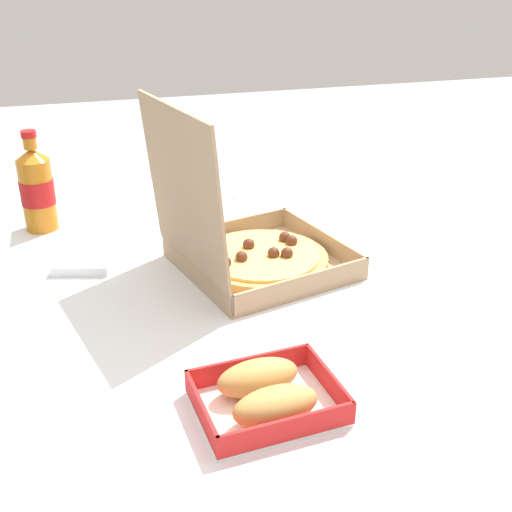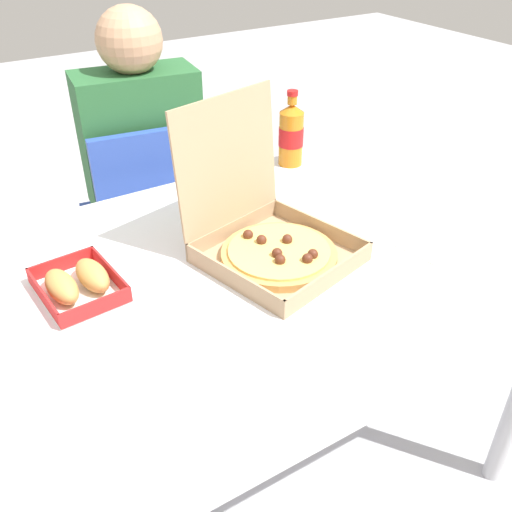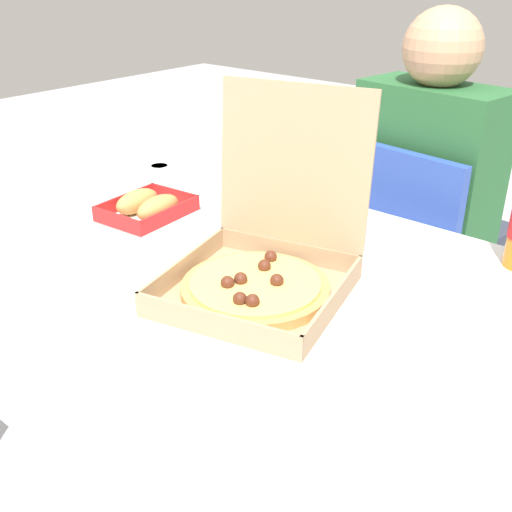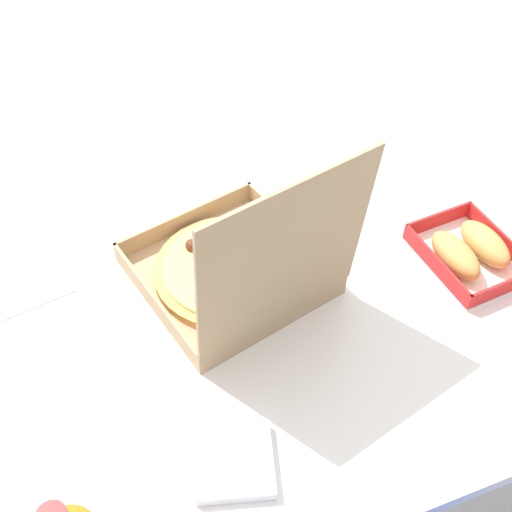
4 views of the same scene
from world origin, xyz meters
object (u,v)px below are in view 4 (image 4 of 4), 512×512
Objects in this scene: pizza_box_open at (236,268)px; napkin_pile at (234,462)px; bread_side_box at (470,251)px; paper_menu at (6,285)px.

napkin_pile is at bearing 70.00° from pizza_box_open.
napkin_pile is (0.11, 0.31, -0.04)m from pizza_box_open.
bread_side_box is at bearing -157.38° from napkin_pile.
pizza_box_open is 3.53× the size of napkin_pile.
bread_side_box is at bearing 153.55° from paper_menu.
pizza_box_open reaches higher than napkin_pile.
pizza_box_open is 1.85× the size of paper_menu.
paper_menu is at bearing -20.56° from pizza_box_open.
bread_side_box is (-0.41, 0.09, -0.02)m from pizza_box_open.
paper_menu is (0.80, -0.23, -0.02)m from bread_side_box.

